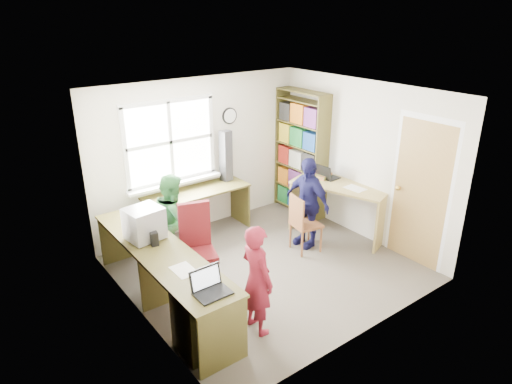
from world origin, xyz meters
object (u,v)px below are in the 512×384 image
at_px(wooden_chair, 302,222).
at_px(person_navy, 307,202).
at_px(person_green, 174,221).
at_px(laptop_left, 210,287).
at_px(potted_plant, 176,186).
at_px(right_desk, 340,198).
at_px(swivel_chair, 198,251).
at_px(person_red, 257,280).
at_px(bookshelf, 301,156).
at_px(l_desk, 192,280).
at_px(crt_monitor, 144,224).
at_px(laptop_right, 325,175).
at_px(cd_tower, 226,156).

bearing_deg(wooden_chair, person_navy, 42.41).
xyz_separation_m(person_green, person_navy, (1.83, -0.65, 0.02)).
distance_m(laptop_left, potted_plant, 2.59).
bearing_deg(right_desk, swivel_chair, 158.47).
relative_size(person_red, person_navy, 0.93).
distance_m(bookshelf, laptop_left, 3.81).
height_order(l_desk, potted_plant, potted_plant).
relative_size(crt_monitor, person_red, 0.35).
bearing_deg(laptop_right, swivel_chair, 90.79).
distance_m(swivel_chair, cd_tower, 1.97).
distance_m(laptop_right, potted_plant, 2.33).
distance_m(person_red, person_navy, 2.10).
xyz_separation_m(bookshelf, swivel_chair, (-2.59, -0.95, -0.53)).
bearing_deg(person_navy, l_desk, -81.78).
bearing_deg(wooden_chair, cd_tower, 112.86).
xyz_separation_m(laptop_left, cd_tower, (1.85, 2.50, 0.35)).
distance_m(swivel_chair, person_green, 0.64).
bearing_deg(swivel_chair, laptop_left, -96.73).
relative_size(swivel_chair, person_navy, 0.80).
height_order(right_desk, laptop_left, laptop_left).
bearing_deg(right_desk, cd_tower, 110.65).
distance_m(right_desk, wooden_chair, 0.85).
xyz_separation_m(l_desk, laptop_left, (-0.17, -0.68, 0.35)).
xyz_separation_m(swivel_chair, person_red, (0.06, -1.17, 0.17)).
xyz_separation_m(right_desk, laptop_right, (-0.01, 0.33, 0.29)).
height_order(right_desk, swivel_chair, swivel_chair).
bearing_deg(potted_plant, person_red, -97.14).
bearing_deg(person_red, crt_monitor, 25.41).
bearing_deg(right_desk, potted_plant, 128.76).
bearing_deg(bookshelf, person_navy, -127.34).
distance_m(laptop_right, person_green, 2.51).
height_order(laptop_right, cd_tower, cd_tower).
relative_size(bookshelf, wooden_chair, 2.40).
bearing_deg(wooden_chair, l_desk, -159.99).
relative_size(laptop_right, person_red, 0.29).
xyz_separation_m(wooden_chair, potted_plant, (-1.28, 1.38, 0.41)).
relative_size(l_desk, laptop_right, 8.09).
distance_m(bookshelf, crt_monitor, 3.26).
relative_size(cd_tower, person_navy, 0.59).
distance_m(swivel_chair, laptop_right, 2.52).
height_order(l_desk, person_navy, person_navy).
bearing_deg(crt_monitor, wooden_chair, -16.74).
bearing_deg(cd_tower, wooden_chair, -87.60).
distance_m(right_desk, crt_monitor, 3.09).
relative_size(l_desk, swivel_chair, 2.70).
height_order(l_desk, person_red, person_red).
xyz_separation_m(l_desk, person_navy, (2.20, 0.48, 0.23)).
distance_m(laptop_left, person_red, 0.63).
relative_size(right_desk, bookshelf, 0.76).
bearing_deg(bookshelf, crt_monitor, -166.76).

